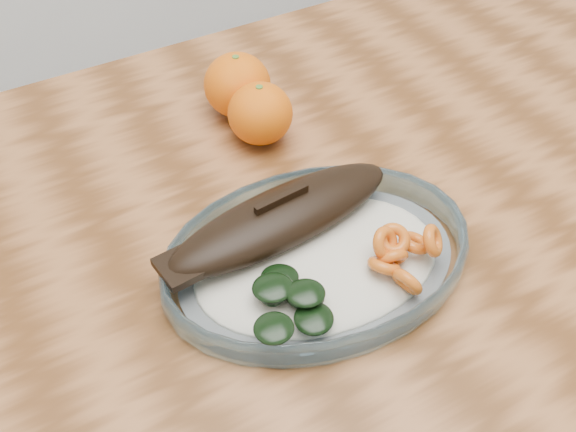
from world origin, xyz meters
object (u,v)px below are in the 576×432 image
(dining_table, at_px, (320,281))
(plated_meal, at_px, (316,254))
(orange_right, at_px, (260,113))
(orange_left, at_px, (237,85))

(dining_table, distance_m, plated_meal, 0.13)
(dining_table, distance_m, orange_right, 0.21)
(plated_meal, xyz_separation_m, orange_right, (0.05, 0.20, 0.02))
(orange_right, bearing_deg, dining_table, -91.88)
(dining_table, distance_m, orange_left, 0.26)
(plated_meal, relative_size, orange_right, 7.99)
(orange_left, height_order, orange_right, orange_left)
(orange_left, bearing_deg, orange_right, -90.41)
(plated_meal, height_order, orange_right, plated_meal)
(dining_table, height_order, plated_meal, plated_meal)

